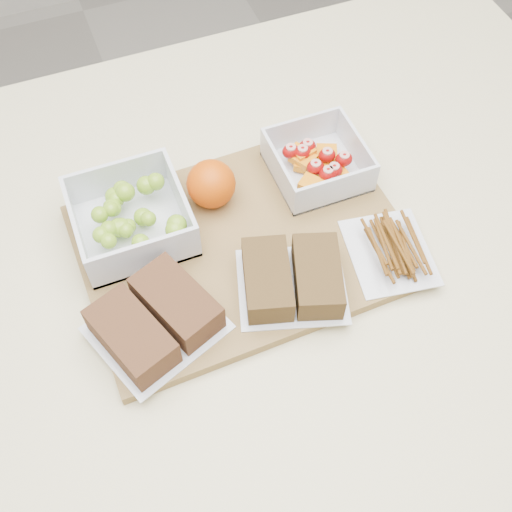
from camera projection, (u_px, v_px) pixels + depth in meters
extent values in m
plane|color=gray|center=(255.00, 454.00, 1.60)|extent=(4.00, 4.00, 0.00)
cube|color=beige|center=(255.00, 385.00, 1.23)|extent=(1.20, 0.90, 0.90)
cube|color=olive|center=(244.00, 244.00, 0.85)|extent=(0.43, 0.31, 0.02)
cube|color=silver|center=(134.00, 229.00, 0.85)|extent=(0.14, 0.14, 0.01)
cube|color=silver|center=(117.00, 178.00, 0.86)|extent=(0.14, 0.01, 0.06)
cube|color=silver|center=(145.00, 258.00, 0.79)|extent=(0.14, 0.01, 0.06)
cube|color=silver|center=(182.00, 201.00, 0.84)|extent=(0.01, 0.13, 0.06)
cube|color=silver|center=(78.00, 232.00, 0.81)|extent=(0.01, 0.13, 0.06)
sphere|color=#77A421|center=(121.00, 227.00, 0.82)|extent=(0.03, 0.03, 0.03)
sphere|color=#77A421|center=(109.00, 229.00, 0.81)|extent=(0.02, 0.02, 0.02)
sphere|color=#77A421|center=(123.00, 193.00, 0.84)|extent=(0.02, 0.02, 0.02)
sphere|color=#77A421|center=(143.00, 217.00, 0.84)|extent=(0.02, 0.02, 0.02)
sphere|color=#77A421|center=(100.00, 215.00, 0.82)|extent=(0.02, 0.02, 0.02)
sphere|color=#77A421|center=(128.00, 226.00, 0.83)|extent=(0.02, 0.02, 0.02)
sphere|color=#77A421|center=(111.00, 209.00, 0.83)|extent=(0.02, 0.02, 0.02)
sphere|color=#77A421|center=(177.00, 225.00, 0.81)|extent=(0.03, 0.03, 0.03)
sphere|color=#77A421|center=(146.00, 185.00, 0.85)|extent=(0.03, 0.03, 0.03)
sphere|color=#77A421|center=(125.00, 192.00, 0.84)|extent=(0.03, 0.03, 0.03)
sphere|color=#77A421|center=(109.00, 241.00, 0.80)|extent=(0.02, 0.02, 0.02)
sphere|color=#77A421|center=(156.00, 182.00, 0.85)|extent=(0.02, 0.02, 0.02)
sphere|color=#77A421|center=(141.00, 243.00, 0.81)|extent=(0.02, 0.02, 0.02)
sphere|color=#77A421|center=(116.00, 199.00, 0.84)|extent=(0.02, 0.02, 0.02)
sphere|color=#77A421|center=(112.00, 208.00, 0.84)|extent=(0.02, 0.02, 0.02)
sphere|color=#77A421|center=(122.00, 189.00, 0.84)|extent=(0.02, 0.02, 0.02)
sphere|color=#77A421|center=(175.00, 230.00, 0.81)|extent=(0.03, 0.03, 0.03)
sphere|color=#77A421|center=(183.00, 236.00, 0.82)|extent=(0.02, 0.02, 0.02)
sphere|color=#77A421|center=(113.00, 209.00, 0.83)|extent=(0.02, 0.02, 0.02)
sphere|color=#77A421|center=(126.00, 230.00, 0.82)|extent=(0.02, 0.02, 0.02)
sphere|color=#77A421|center=(115.00, 197.00, 0.85)|extent=(0.03, 0.03, 0.03)
sphere|color=#77A421|center=(149.00, 219.00, 0.82)|extent=(0.02, 0.02, 0.02)
sphere|color=#77A421|center=(119.00, 228.00, 0.82)|extent=(0.03, 0.03, 0.03)
sphere|color=#77A421|center=(101.00, 235.00, 0.81)|extent=(0.02, 0.02, 0.02)
cube|color=silver|center=(316.00, 171.00, 0.91)|extent=(0.12, 0.12, 0.00)
cube|color=silver|center=(301.00, 131.00, 0.92)|extent=(0.12, 0.00, 0.05)
cube|color=silver|center=(336.00, 191.00, 0.86)|extent=(0.12, 0.00, 0.05)
cube|color=silver|center=(356.00, 148.00, 0.90)|extent=(0.00, 0.11, 0.05)
cube|color=silver|center=(278.00, 172.00, 0.88)|extent=(0.00, 0.11, 0.05)
cube|color=orange|center=(325.00, 173.00, 0.89)|extent=(0.04, 0.04, 0.01)
cube|color=orange|center=(304.00, 156.00, 0.90)|extent=(0.04, 0.05, 0.01)
cube|color=orange|center=(322.00, 160.00, 0.90)|extent=(0.04, 0.05, 0.01)
cube|color=orange|center=(327.00, 155.00, 0.91)|extent=(0.04, 0.04, 0.01)
cube|color=orange|center=(303.00, 158.00, 0.89)|extent=(0.04, 0.04, 0.01)
cube|color=orange|center=(303.00, 152.00, 0.89)|extent=(0.03, 0.03, 0.01)
cube|color=orange|center=(312.00, 185.00, 0.87)|extent=(0.04, 0.04, 0.01)
cube|color=orange|center=(335.00, 174.00, 0.88)|extent=(0.03, 0.03, 0.01)
cube|color=orange|center=(306.00, 164.00, 0.90)|extent=(0.04, 0.04, 0.01)
ellipsoid|color=#A00C08|center=(327.00, 155.00, 0.89)|extent=(0.02, 0.02, 0.02)
ellipsoid|color=#A00C08|center=(334.00, 170.00, 0.87)|extent=(0.02, 0.02, 0.02)
ellipsoid|color=#A00C08|center=(291.00, 151.00, 0.89)|extent=(0.02, 0.02, 0.02)
ellipsoid|color=#A00C08|center=(344.00, 159.00, 0.88)|extent=(0.02, 0.02, 0.02)
ellipsoid|color=#A00C08|center=(302.00, 152.00, 0.89)|extent=(0.02, 0.02, 0.02)
ellipsoid|color=#A00C08|center=(328.00, 174.00, 0.87)|extent=(0.02, 0.02, 0.02)
ellipsoid|color=#A00C08|center=(315.00, 167.00, 0.88)|extent=(0.02, 0.02, 0.02)
ellipsoid|color=#A00C08|center=(307.00, 146.00, 0.90)|extent=(0.02, 0.02, 0.02)
sphere|color=#D44C04|center=(211.00, 184.00, 0.85)|extent=(0.07, 0.07, 0.07)
cube|color=silver|center=(157.00, 328.00, 0.77)|extent=(0.18, 0.17, 0.00)
cube|color=#53321C|center=(132.00, 336.00, 0.74)|extent=(0.09, 0.12, 0.04)
cube|color=#53321C|center=(177.00, 303.00, 0.77)|extent=(0.09, 0.12, 0.04)
cube|color=silver|center=(292.00, 286.00, 0.80)|extent=(0.16, 0.15, 0.00)
cube|color=#50391B|center=(267.00, 279.00, 0.79)|extent=(0.08, 0.12, 0.04)
cube|color=#50391B|center=(317.00, 276.00, 0.79)|extent=(0.08, 0.12, 0.04)
cube|color=silver|center=(389.00, 252.00, 0.83)|extent=(0.12, 0.14, 0.00)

